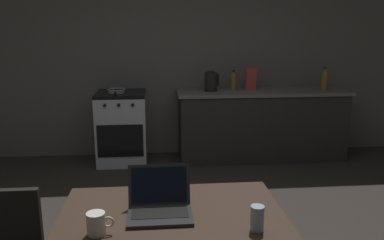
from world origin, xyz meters
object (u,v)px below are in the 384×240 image
at_px(bottle, 324,79).
at_px(drinking_glass, 257,218).
at_px(cereal_box, 251,79).
at_px(dining_table, 173,233).
at_px(stove_oven, 122,127).
at_px(coffee_mug, 97,224).
at_px(laptop, 160,205).
at_px(bottle_b, 234,81).
at_px(frying_pan, 116,91).
at_px(electric_kettle, 211,82).

distance_m(bottle, drinking_glass, 3.61).
bearing_deg(cereal_box, dining_table, -109.99).
xyz_separation_m(stove_oven, coffee_mug, (0.15, -3.21, 0.36)).
height_order(laptop, bottle_b, bottle_b).
bearing_deg(cereal_box, stove_oven, -179.21).
bearing_deg(laptop, stove_oven, 88.14).
relative_size(coffee_mug, bottle_b, 0.50).
height_order(laptop, cereal_box, cereal_box).
distance_m(dining_table, coffee_mug, 0.39).
bearing_deg(dining_table, stove_oven, 99.19).
distance_m(frying_pan, coffee_mug, 3.19).
bearing_deg(stove_oven, dining_table, -80.81).
height_order(dining_table, bottle_b, bottle_b).
bearing_deg(bottle_b, laptop, -107.52).
xyz_separation_m(bottle, frying_pan, (-2.61, 0.02, -0.11)).
relative_size(laptop, drinking_glass, 2.66).
distance_m(stove_oven, bottle, 2.63).
bearing_deg(stove_oven, laptop, -81.78).
bearing_deg(electric_kettle, laptop, -102.63).
height_order(stove_oven, drinking_glass, stove_oven).
height_order(bottle, cereal_box, bottle).
height_order(electric_kettle, frying_pan, electric_kettle).
distance_m(drinking_glass, bottle_b, 3.37).
bearing_deg(bottle_b, dining_table, -106.21).
xyz_separation_m(coffee_mug, cereal_box, (1.48, 3.23, 0.22)).
relative_size(frying_pan, bottle_b, 1.58).
relative_size(dining_table, drinking_glass, 9.45).
bearing_deg(laptop, coffee_mug, -158.33).
distance_m(stove_oven, dining_table, 3.13).
bearing_deg(cereal_box, bottle, -4.30).
height_order(electric_kettle, bottle, bottle).
height_order(drinking_glass, cereal_box, cereal_box).
bearing_deg(electric_kettle, frying_pan, -178.52).
distance_m(drinking_glass, cereal_box, 3.35).
bearing_deg(frying_pan, drinking_glass, -73.83).
xyz_separation_m(frying_pan, cereal_box, (1.68, 0.05, 0.12)).
relative_size(bottle, coffee_mug, 2.35).
bearing_deg(frying_pan, electric_kettle, 1.48).
height_order(dining_table, bottle, bottle).
height_order(laptop, coffee_mug, laptop).
xyz_separation_m(electric_kettle, cereal_box, (0.51, 0.02, 0.02)).
height_order(laptop, bottle, bottle).
bearing_deg(dining_table, coffee_mug, -160.49).
relative_size(dining_table, bottle_b, 4.57).
distance_m(bottle, frying_pan, 2.61).
bearing_deg(bottle, laptop, -125.44).
relative_size(frying_pan, coffee_mug, 3.16).
distance_m(stove_oven, cereal_box, 1.73).
bearing_deg(bottle_b, frying_pan, -175.71).
relative_size(laptop, frying_pan, 0.81).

